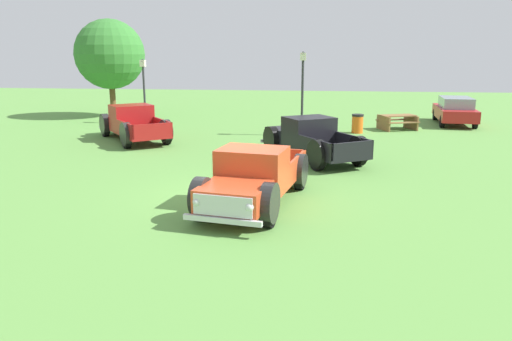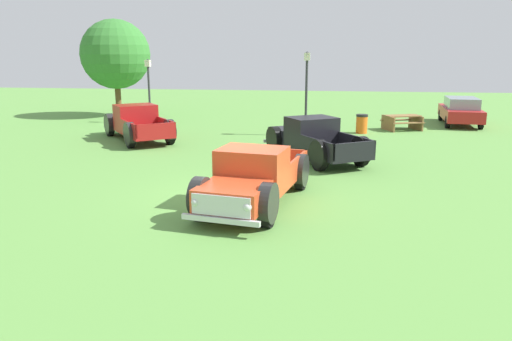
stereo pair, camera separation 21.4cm
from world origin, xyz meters
name	(u,v)px [view 1 (the left image)]	position (x,y,z in m)	size (l,w,h in m)	color
ground_plane	(235,196)	(0.00, 0.00, 0.00)	(80.00, 80.00, 0.00)	#5B9342
pickup_truck_foreground	(252,179)	(0.60, -0.89, 0.74)	(2.73, 5.34, 1.56)	#D14723
pickup_truck_behind_left	(308,138)	(1.90, 5.66, 0.75)	(4.30, 5.32, 1.58)	black
pickup_truck_behind_right	(131,123)	(-6.37, 8.73, 0.77)	(4.72, 5.32, 1.62)	maroon
sedan_distant_a	(455,110)	(9.93, 15.80, 0.81)	(2.31, 4.75, 1.53)	#B21E1E
lamp_post_near	(144,90)	(-7.56, 13.96, 1.91)	(0.36, 0.36, 3.63)	#2D2D33
lamp_post_far	(302,92)	(1.49, 10.80, 2.12)	(0.36, 0.36, 4.04)	#2D2D33
picnic_table	(397,120)	(6.43, 13.35, 0.49)	(2.20, 2.02, 0.78)	olive
trash_can	(357,124)	(4.26, 11.95, 0.48)	(0.59, 0.59, 0.95)	orange
oak_tree_east	(110,54)	(-10.62, 16.64, 3.85)	(4.27, 4.27, 6.00)	brown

